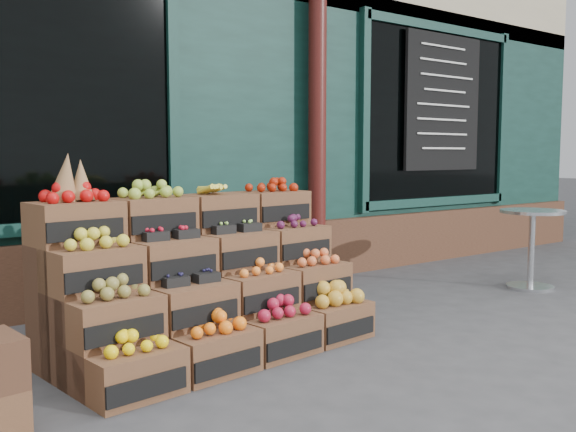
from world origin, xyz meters
TOP-DOWN VIEW (x-y plane):
  - ground at (0.00, 0.00)m, footprint 60.00×60.00m
  - shop_facade at (0.00, 5.11)m, footprint 12.00×6.24m
  - crate_display at (-0.87, 0.72)m, footprint 2.17×1.21m
  - bistro_table at (2.59, 0.50)m, footprint 0.60×0.60m
  - shopkeeper at (-1.22, 3.00)m, footprint 0.94×0.80m

SIDE VIEW (x-z plane):
  - ground at x=0.00m, z-range 0.00..0.00m
  - crate_display at x=-0.87m, z-range -0.25..1.05m
  - bistro_table at x=2.59m, z-range 0.09..0.85m
  - shopkeeper at x=-1.22m, z-range 0.00..2.18m
  - shop_facade at x=0.00m, z-range 0.00..4.80m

